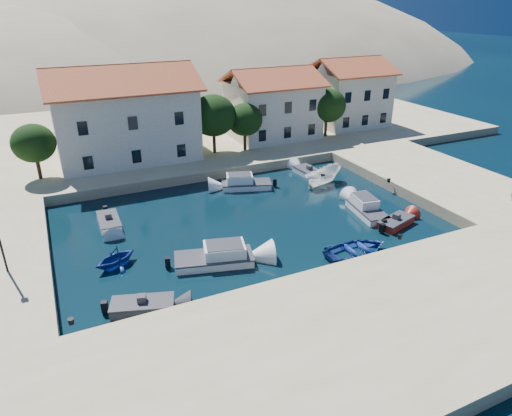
{
  "coord_description": "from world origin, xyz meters",
  "views": [
    {
      "loc": [
        -13.66,
        -20.98,
        16.72
      ],
      "look_at": [
        -0.06,
        8.03,
        2.0
      ],
      "focal_mm": 32.0,
      "sensor_mm": 36.0,
      "label": 1
    }
  ],
  "objects_px": {
    "cabin_cruiser_south": "(214,257)",
    "boat_east": "(322,184)",
    "building_right": "(349,91)",
    "building_mid": "(272,102)",
    "building_left": "(124,112)",
    "cabin_cruiser_east": "(367,209)",
    "rowboat_south": "(356,254)"
  },
  "relations": [
    {
      "from": "building_left",
      "to": "boat_east",
      "type": "xyz_separation_m",
      "value": [
        16.11,
        -13.75,
        -5.94
      ]
    },
    {
      "from": "cabin_cruiser_south",
      "to": "building_left",
      "type": "bearing_deg",
      "value": 107.57
    },
    {
      "from": "building_right",
      "to": "rowboat_south",
      "type": "relative_size",
      "value": 1.92
    },
    {
      "from": "building_mid",
      "to": "building_right",
      "type": "xyz_separation_m",
      "value": [
        12.0,
        1.0,
        0.25
      ]
    },
    {
      "from": "boat_east",
      "to": "cabin_cruiser_east",
      "type": "bearing_deg",
      "value": 160.39
    },
    {
      "from": "building_mid",
      "to": "cabin_cruiser_east",
      "type": "height_order",
      "value": "building_mid"
    },
    {
      "from": "building_right",
      "to": "cabin_cruiser_east",
      "type": "distance_m",
      "value": 27.68
    },
    {
      "from": "rowboat_south",
      "to": "cabin_cruiser_east",
      "type": "xyz_separation_m",
      "value": [
        4.88,
        5.1,
        0.48
      ]
    },
    {
      "from": "cabin_cruiser_south",
      "to": "building_mid",
      "type": "bearing_deg",
      "value": 69.73
    },
    {
      "from": "building_left",
      "to": "building_mid",
      "type": "distance_m",
      "value": 18.04
    },
    {
      "from": "cabin_cruiser_south",
      "to": "boat_east",
      "type": "xyz_separation_m",
      "value": [
        14.86,
        9.39,
        -0.48
      ]
    },
    {
      "from": "building_right",
      "to": "cabin_cruiser_south",
      "type": "xyz_separation_m",
      "value": [
        -28.75,
        -25.14,
        -5.0
      ]
    },
    {
      "from": "building_mid",
      "to": "cabin_cruiser_east",
      "type": "relative_size",
      "value": 2.12
    },
    {
      "from": "building_mid",
      "to": "building_right",
      "type": "distance_m",
      "value": 12.04
    },
    {
      "from": "building_right",
      "to": "cabin_cruiser_south",
      "type": "distance_m",
      "value": 38.52
    },
    {
      "from": "cabin_cruiser_east",
      "to": "building_mid",
      "type": "bearing_deg",
      "value": 4.05
    },
    {
      "from": "cabin_cruiser_south",
      "to": "boat_east",
      "type": "distance_m",
      "value": 17.58
    },
    {
      "from": "building_mid",
      "to": "cabin_cruiser_east",
      "type": "distance_m",
      "value": 22.84
    },
    {
      "from": "cabin_cruiser_east",
      "to": "boat_east",
      "type": "xyz_separation_m",
      "value": [
        0.3,
        7.48,
        -0.48
      ]
    },
    {
      "from": "building_right",
      "to": "boat_east",
      "type": "bearing_deg",
      "value": -131.41
    },
    {
      "from": "building_left",
      "to": "cabin_cruiser_south",
      "type": "relative_size",
      "value": 2.54
    },
    {
      "from": "building_right",
      "to": "boat_east",
      "type": "relative_size",
      "value": 1.97
    },
    {
      "from": "building_left",
      "to": "building_right",
      "type": "height_order",
      "value": "building_left"
    },
    {
      "from": "building_left",
      "to": "building_mid",
      "type": "xyz_separation_m",
      "value": [
        18.0,
        1.0,
        -0.71
      ]
    },
    {
      "from": "building_left",
      "to": "rowboat_south",
      "type": "height_order",
      "value": "building_left"
    },
    {
      "from": "building_right",
      "to": "boat_east",
      "type": "xyz_separation_m",
      "value": [
        -13.89,
        -15.75,
        -5.47
      ]
    },
    {
      "from": "building_mid",
      "to": "building_right",
      "type": "height_order",
      "value": "building_right"
    },
    {
      "from": "building_left",
      "to": "rowboat_south",
      "type": "relative_size",
      "value": 2.99
    },
    {
      "from": "boat_east",
      "to": "building_mid",
      "type": "bearing_deg",
      "value": -24.61
    },
    {
      "from": "cabin_cruiser_south",
      "to": "cabin_cruiser_east",
      "type": "relative_size",
      "value": 1.17
    },
    {
      "from": "cabin_cruiser_south",
      "to": "rowboat_south",
      "type": "relative_size",
      "value": 1.18
    },
    {
      "from": "building_left",
      "to": "boat_east",
      "type": "distance_m",
      "value": 21.99
    }
  ]
}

